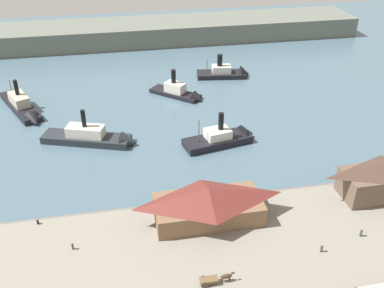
% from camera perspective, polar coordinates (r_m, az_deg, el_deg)
% --- Properties ---
extents(ground_plane, '(320.00, 320.00, 0.00)m').
position_cam_1_polar(ground_plane, '(97.10, 1.42, -6.32)').
color(ground_plane, '#476070').
extents(quay_promenade, '(110.00, 36.00, 1.20)m').
position_cam_1_polar(quay_promenade, '(80.71, 4.86, -15.22)').
color(quay_promenade, gray).
rests_on(quay_promenade, ground).
extents(seawall_edge, '(110.00, 0.80, 1.00)m').
position_cam_1_polar(seawall_edge, '(94.01, 1.89, -7.37)').
color(seawall_edge, '#666159').
rests_on(seawall_edge, ground).
extents(ferry_shed_customs_shed, '(21.32, 10.26, 7.13)m').
position_cam_1_polar(ferry_shed_customs_shed, '(86.55, 2.10, -7.60)').
color(ferry_shed_customs_shed, brown).
rests_on(ferry_shed_customs_shed, quay_promenade).
extents(horse_cart, '(5.88, 1.50, 1.87)m').
position_cam_1_polar(horse_cart, '(76.23, 3.02, -16.97)').
color(horse_cart, brown).
rests_on(horse_cart, quay_promenade).
extents(pedestrian_near_west_shed, '(0.44, 0.44, 1.78)m').
position_cam_1_polar(pedestrian_near_west_shed, '(89.97, 20.99, -10.63)').
color(pedestrian_near_west_shed, '#3D4C42').
rests_on(pedestrian_near_west_shed, quay_promenade).
extents(pedestrian_walking_east, '(0.38, 0.38, 1.54)m').
position_cam_1_polar(pedestrian_walking_east, '(84.55, -15.16, -12.61)').
color(pedestrian_walking_east, '#4C3D33').
rests_on(pedestrian_walking_east, quay_promenade).
extents(pedestrian_near_east_shed, '(0.43, 0.43, 1.72)m').
position_cam_1_polar(pedestrian_near_east_shed, '(84.49, 16.39, -12.80)').
color(pedestrian_near_east_shed, '#4C3D33').
rests_on(pedestrian_near_east_shed, quay_promenade).
extents(mooring_post_center_east, '(0.44, 0.44, 0.90)m').
position_cam_1_polar(mooring_post_center_east, '(90.84, -6.42, -8.23)').
color(mooring_post_center_east, black).
rests_on(mooring_post_center_east, quay_promenade).
extents(mooring_post_east, '(0.44, 0.44, 0.90)m').
position_cam_1_polar(mooring_post_east, '(92.03, -19.29, -9.49)').
color(mooring_post_east, black).
rests_on(mooring_post_east, quay_promenade).
extents(ferry_moored_east, '(20.05, 9.66, 10.62)m').
position_cam_1_polar(ferry_moored_east, '(114.87, 4.35, 0.85)').
color(ferry_moored_east, black).
rests_on(ferry_moored_east, ground).
extents(ferry_near_quay, '(15.69, 25.78, 10.68)m').
position_cam_1_polar(ferry_near_quay, '(139.19, -20.95, 4.39)').
color(ferry_near_quay, black).
rests_on(ferry_near_quay, ground).
extents(ferry_approaching_west, '(25.47, 13.57, 10.90)m').
position_cam_1_polar(ferry_approaching_west, '(116.93, -12.24, 0.80)').
color(ferry_approaching_west, '#23282D').
rests_on(ferry_approaching_west, ground).
extents(ferry_outer_harbor, '(18.89, 8.82, 10.21)m').
position_cam_1_polar(ferry_outer_harbor, '(156.25, 4.69, 9.13)').
color(ferry_outer_harbor, black).
rests_on(ferry_outer_harbor, ground).
extents(ferry_moored_west, '(16.83, 16.01, 10.25)m').
position_cam_1_polar(ferry_moored_west, '(139.97, -1.43, 6.62)').
color(ferry_moored_west, black).
rests_on(ferry_moored_west, ground).
extents(far_headland, '(180.00, 24.00, 8.00)m').
position_cam_1_polar(far_headland, '(194.22, -5.69, 14.24)').
color(far_headland, '#60665B').
rests_on(far_headland, ground).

